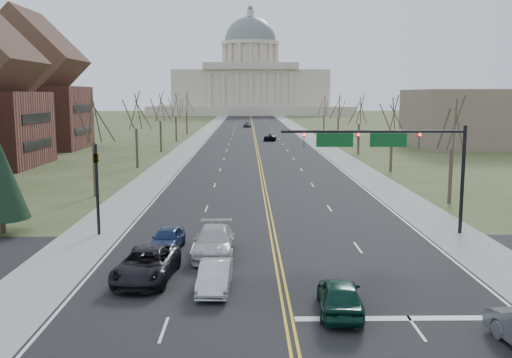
{
  "coord_description": "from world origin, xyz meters",
  "views": [
    {
      "loc": [
        -1.7,
        -23.36,
        9.19
      ],
      "look_at": [
        -1.04,
        18.2,
        3.0
      ],
      "focal_mm": 40.0,
      "sensor_mm": 36.0,
      "label": 1
    }
  ],
  "objects_px": {
    "car_nb_inner_lead": "(340,296)",
    "car_sb_outer_second": "(167,239)",
    "car_sb_inner_second": "(214,242)",
    "car_far_sb": "(247,124)",
    "car_sb_inner_lead": "(215,276)",
    "signal_mast": "(387,147)",
    "car_far_nb": "(270,137)",
    "car_sb_outer_lead": "(146,265)",
    "signal_left": "(97,179)"
  },
  "relations": [
    {
      "from": "car_sb_inner_second",
      "to": "car_far_nb",
      "type": "distance_m",
      "value": 82.15
    },
    {
      "from": "signal_mast",
      "to": "car_sb_inner_second",
      "type": "bearing_deg",
      "value": -155.26
    },
    {
      "from": "signal_mast",
      "to": "car_sb_outer_lead",
      "type": "bearing_deg",
      "value": -146.59
    },
    {
      "from": "car_sb_inner_lead",
      "to": "car_far_sb",
      "type": "relative_size",
      "value": 0.89
    },
    {
      "from": "signal_mast",
      "to": "car_sb_inner_lead",
      "type": "relative_size",
      "value": 2.94
    },
    {
      "from": "car_nb_inner_lead",
      "to": "car_sb_inner_second",
      "type": "height_order",
      "value": "car_sb_inner_second"
    },
    {
      "from": "car_far_sb",
      "to": "car_far_nb",
      "type": "bearing_deg",
      "value": -78.08
    },
    {
      "from": "car_sb_outer_second",
      "to": "car_far_sb",
      "type": "xyz_separation_m",
      "value": [
        4.86,
        127.39,
        0.11
      ]
    },
    {
      "from": "signal_mast",
      "to": "car_far_sb",
      "type": "distance_m",
      "value": 123.97
    },
    {
      "from": "car_nb_inner_lead",
      "to": "car_sb_outer_second",
      "type": "xyz_separation_m",
      "value": [
        -8.66,
        10.02,
        -0.08
      ]
    },
    {
      "from": "car_sb_outer_lead",
      "to": "car_sb_outer_second",
      "type": "height_order",
      "value": "car_sb_outer_lead"
    },
    {
      "from": "car_sb_outer_lead",
      "to": "car_sb_outer_second",
      "type": "bearing_deg",
      "value": 91.64
    },
    {
      "from": "car_nb_inner_lead",
      "to": "car_sb_inner_lead",
      "type": "distance_m",
      "value": 6.16
    },
    {
      "from": "signal_mast",
      "to": "car_sb_inner_second",
      "type": "xyz_separation_m",
      "value": [
        -11.04,
        -5.09,
        -4.94
      ]
    },
    {
      "from": "signal_mast",
      "to": "car_sb_outer_lead",
      "type": "relative_size",
      "value": 2.16
    },
    {
      "from": "car_nb_inner_lead",
      "to": "car_sb_outer_lead",
      "type": "relative_size",
      "value": 0.8
    },
    {
      "from": "signal_mast",
      "to": "car_nb_inner_lead",
      "type": "xyz_separation_m",
      "value": [
        -5.24,
        -13.87,
        -4.99
      ]
    },
    {
      "from": "car_sb_inner_lead",
      "to": "car_sb_outer_second",
      "type": "height_order",
      "value": "car_sb_outer_second"
    },
    {
      "from": "car_sb_inner_second",
      "to": "car_far_sb",
      "type": "distance_m",
      "value": 128.65
    },
    {
      "from": "car_sb_inner_second",
      "to": "car_sb_outer_second",
      "type": "relative_size",
      "value": 1.39
    },
    {
      "from": "car_far_nb",
      "to": "car_far_sb",
      "type": "relative_size",
      "value": 1.05
    },
    {
      "from": "signal_mast",
      "to": "car_sb_inner_second",
      "type": "relative_size",
      "value": 2.17
    },
    {
      "from": "car_sb_outer_second",
      "to": "car_far_nb",
      "type": "distance_m",
      "value": 81.19
    },
    {
      "from": "car_sb_outer_lead",
      "to": "car_sb_inner_lead",
      "type": "bearing_deg",
      "value": -20.23
    },
    {
      "from": "car_sb_outer_second",
      "to": "car_sb_inner_second",
      "type": "bearing_deg",
      "value": -17.66
    },
    {
      "from": "signal_mast",
      "to": "car_far_nb",
      "type": "relative_size",
      "value": 2.49
    },
    {
      "from": "signal_mast",
      "to": "signal_left",
      "type": "height_order",
      "value": "signal_mast"
    },
    {
      "from": "car_sb_inner_second",
      "to": "car_sb_outer_second",
      "type": "bearing_deg",
      "value": 156.6
    },
    {
      "from": "signal_mast",
      "to": "car_far_sb",
      "type": "relative_size",
      "value": 2.61
    },
    {
      "from": "car_sb_inner_lead",
      "to": "signal_left",
      "type": "bearing_deg",
      "value": 129.15
    },
    {
      "from": "signal_mast",
      "to": "car_sb_outer_lead",
      "type": "xyz_separation_m",
      "value": [
        -14.17,
        -9.35,
        -4.97
      ]
    },
    {
      "from": "car_sb_outer_second",
      "to": "car_far_sb",
      "type": "relative_size",
      "value": 0.87
    },
    {
      "from": "signal_mast",
      "to": "car_nb_inner_lead",
      "type": "relative_size",
      "value": 2.71
    },
    {
      "from": "signal_left",
      "to": "car_far_sb",
      "type": "bearing_deg",
      "value": 85.41
    },
    {
      "from": "signal_left",
      "to": "car_sb_outer_second",
      "type": "bearing_deg",
      "value": -37.31
    },
    {
      "from": "car_sb_inner_lead",
      "to": "car_sb_inner_second",
      "type": "height_order",
      "value": "car_sb_inner_second"
    },
    {
      "from": "car_nb_inner_lead",
      "to": "car_far_sb",
      "type": "distance_m",
      "value": 137.46
    },
    {
      "from": "car_nb_inner_lead",
      "to": "car_sb_inner_second",
      "type": "distance_m",
      "value": 10.52
    },
    {
      "from": "car_nb_inner_lead",
      "to": "car_sb_outer_second",
      "type": "distance_m",
      "value": 13.24
    },
    {
      "from": "signal_mast",
      "to": "signal_left",
      "type": "distance_m",
      "value": 19.06
    },
    {
      "from": "car_sb_outer_lead",
      "to": "car_sb_inner_second",
      "type": "bearing_deg",
      "value": 58.22
    },
    {
      "from": "car_nb_inner_lead",
      "to": "car_sb_inner_second",
      "type": "xyz_separation_m",
      "value": [
        -5.8,
        8.78,
        0.05
      ]
    },
    {
      "from": "car_nb_inner_lead",
      "to": "car_sb_inner_lead",
      "type": "bearing_deg",
      "value": -23.92
    },
    {
      "from": "car_sb_inner_lead",
      "to": "car_far_sb",
      "type": "bearing_deg",
      "value": 91.42
    },
    {
      "from": "car_far_sb",
      "to": "car_sb_inner_second",
      "type": "bearing_deg",
      "value": -84.54
    },
    {
      "from": "car_sb_inner_second",
      "to": "car_sb_inner_lead",
      "type": "bearing_deg",
      "value": -86.32
    },
    {
      "from": "car_sb_outer_second",
      "to": "car_far_nb",
      "type": "height_order",
      "value": "car_sb_outer_second"
    },
    {
      "from": "signal_mast",
      "to": "car_sb_inner_lead",
      "type": "distance_m",
      "value": 16.12
    },
    {
      "from": "signal_mast",
      "to": "car_far_sb",
      "type": "xyz_separation_m",
      "value": [
        -9.04,
        123.54,
        -4.96
      ]
    },
    {
      "from": "signal_left",
      "to": "car_far_sb",
      "type": "xyz_separation_m",
      "value": [
        9.91,
        123.54,
        -2.91
      ]
    }
  ]
}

